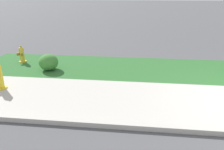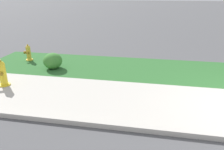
{
  "view_description": "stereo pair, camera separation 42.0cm",
  "coord_description": "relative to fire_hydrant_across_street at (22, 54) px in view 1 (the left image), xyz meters",
  "views": [
    {
      "loc": [
        -3.04,
        -5.22,
        2.74
      ],
      "look_at": [
        -3.72,
        0.74,
        0.4
      ],
      "focal_mm": 35.0,
      "sensor_mm": 36.0,
      "label": 1
    },
    {
      "loc": [
        -2.63,
        -5.16,
        2.74
      ],
      "look_at": [
        -3.72,
        0.74,
        0.4
      ],
      "focal_mm": 35.0,
      "sensor_mm": 36.0,
      "label": 2
    }
  ],
  "objects": [
    {
      "name": "fire_hydrant_across_street",
      "position": [
        0.0,
        0.0,
        0.0
      ],
      "size": [
        0.34,
        0.36,
        0.68
      ],
      "rotation": [
        0.0,
        0.0,
        2.11
      ],
      "color": "gold",
      "rests_on": "ground"
    },
    {
      "name": "grass_verge",
      "position": [
        7.62,
        -0.21,
        -0.32
      ],
      "size": [
        18.0,
        2.71,
        0.01
      ],
      "primitive_type": "cube",
      "color": "#2D662D",
      "rests_on": "ground"
    },
    {
      "name": "shrub_bush_mid_verge",
      "position": [
        1.42,
        -0.76,
        -0.03
      ],
      "size": [
        0.69,
        0.69,
        0.59
      ],
      "color": "#3D7F33",
      "rests_on": "ground"
    }
  ]
}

